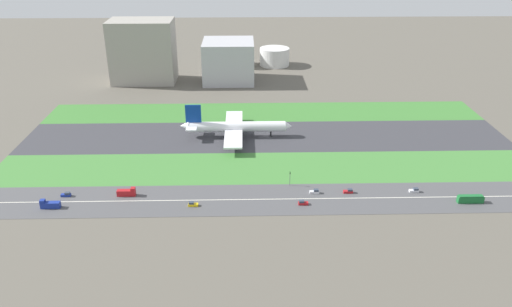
# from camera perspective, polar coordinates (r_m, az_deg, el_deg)

# --- Properties ---
(ground_plane) EXTENTS (800.00, 800.00, 0.00)m
(ground_plane) POSITION_cam_1_polar(r_m,az_deg,el_deg) (292.41, 1.14, 1.97)
(ground_plane) COLOR #5B564C
(runway) EXTENTS (280.00, 46.00, 0.10)m
(runway) POSITION_cam_1_polar(r_m,az_deg,el_deg) (292.39, 1.14, 1.98)
(runway) COLOR #38383D
(runway) RESTS_ON ground_plane
(grass_median_north) EXTENTS (280.00, 36.00, 0.10)m
(grass_median_north) POSITION_cam_1_polar(r_m,az_deg,el_deg) (330.48, 0.83, 4.76)
(grass_median_north) COLOR #3D7A33
(grass_median_north) RESTS_ON ground_plane
(grass_median_south) EXTENTS (280.00, 36.00, 0.10)m
(grass_median_south) POSITION_cam_1_polar(r_m,az_deg,el_deg) (255.21, 1.53, -1.62)
(grass_median_south) COLOR #427F38
(grass_median_south) RESTS_ON ground_plane
(highway) EXTENTS (280.00, 28.00, 0.10)m
(highway) POSITION_cam_1_polar(r_m,az_deg,el_deg) (227.10, 1.93, -5.24)
(highway) COLOR #4C4C4F
(highway) RESTS_ON ground_plane
(highway_centerline) EXTENTS (266.00, 0.50, 0.01)m
(highway_centerline) POSITION_cam_1_polar(r_m,az_deg,el_deg) (227.07, 1.93, -5.23)
(highway_centerline) COLOR silver
(highway_centerline) RESTS_ON highway
(airliner) EXTENTS (65.00, 56.00, 19.70)m
(airliner) POSITION_cam_1_polar(r_m,az_deg,el_deg) (289.82, -2.50, 3.07)
(airliner) COLOR white
(airliner) RESTS_ON runway
(car_2) EXTENTS (4.40, 1.80, 2.00)m
(car_2) POSITION_cam_1_polar(r_m,az_deg,el_deg) (243.72, 17.65, -4.03)
(car_2) COLOR silver
(car_2) RESTS_ON highway
(truck_0) EXTENTS (8.40, 2.50, 4.00)m
(truck_0) POSITION_cam_1_polar(r_m,az_deg,el_deg) (237.66, -22.50, -5.41)
(truck_0) COLOR navy
(truck_0) RESTS_ON highway
(car_0) EXTENTS (4.40, 1.80, 2.00)m
(car_0) POSITION_cam_1_polar(r_m,az_deg,el_deg) (232.90, 6.74, -4.34)
(car_0) COLOR silver
(car_0) RESTS_ON highway
(car_3) EXTENTS (4.40, 1.80, 2.00)m
(car_3) POSITION_cam_1_polar(r_m,az_deg,el_deg) (244.77, -20.86, -4.41)
(car_3) COLOR navy
(car_3) RESTS_ON highway
(bus_0) EXTENTS (11.60, 2.50, 3.50)m
(bus_0) POSITION_cam_1_polar(r_m,az_deg,el_deg) (243.36, 23.30, -4.79)
(bus_0) COLOR #19662D
(bus_0) RESTS_ON highway
(truck_1) EXTENTS (8.40, 2.50, 4.00)m
(truck_1) POSITION_cam_1_polar(r_m,az_deg,el_deg) (236.59, -14.53, -4.33)
(truck_1) COLOR #B2191E
(truck_1) RESTS_ON highway
(car_4) EXTENTS (4.40, 1.80, 2.00)m
(car_4) POSITION_cam_1_polar(r_m,az_deg,el_deg) (223.22, -7.25, -5.77)
(car_4) COLOR yellow
(car_4) RESTS_ON highway
(car_1) EXTENTS (4.40, 1.80, 2.00)m
(car_1) POSITION_cam_1_polar(r_m,az_deg,el_deg) (235.59, 10.53, -4.25)
(car_1) COLOR #B2191E
(car_1) RESTS_ON highway
(car_5) EXTENTS (4.40, 1.80, 2.00)m
(car_5) POSITION_cam_1_polar(r_m,az_deg,el_deg) (223.47, 5.37, -5.63)
(car_5) COLOR #B2191E
(car_5) RESTS_ON highway
(traffic_light) EXTENTS (0.36, 0.50, 7.20)m
(traffic_light) POSITION_cam_1_polar(r_m,az_deg,el_deg) (237.02, 3.90, -2.74)
(traffic_light) COLOR #4C4C51
(traffic_light) RESTS_ON highway
(terminal_building) EXTENTS (48.19, 30.77, 47.39)m
(terminal_building) POSITION_cam_1_polar(r_m,az_deg,el_deg) (400.98, -12.79, 11.33)
(terminal_building) COLOR #9E998E
(terminal_building) RESTS_ON ground_plane
(hangar_building) EXTENTS (39.15, 39.33, 31.20)m
(hangar_building) POSITION_cam_1_polar(r_m,az_deg,el_deg) (395.54, -3.15, 10.51)
(hangar_building) COLOR #B2B2B7
(hangar_building) RESTS_ON ground_plane
(fuel_tank_west) EXTENTS (24.87, 24.87, 16.69)m
(fuel_tank_west) POSITION_cam_1_polar(r_m,az_deg,el_deg) (440.79, -2.06, 11.07)
(fuel_tank_west) COLOR silver
(fuel_tank_west) RESTS_ON ground_plane
(fuel_tank_centre) EXTENTS (25.63, 25.63, 15.12)m
(fuel_tank_centre) POSITION_cam_1_polar(r_m,az_deg,el_deg) (441.76, 2.13, 10.99)
(fuel_tank_centre) COLOR silver
(fuel_tank_centre) RESTS_ON ground_plane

